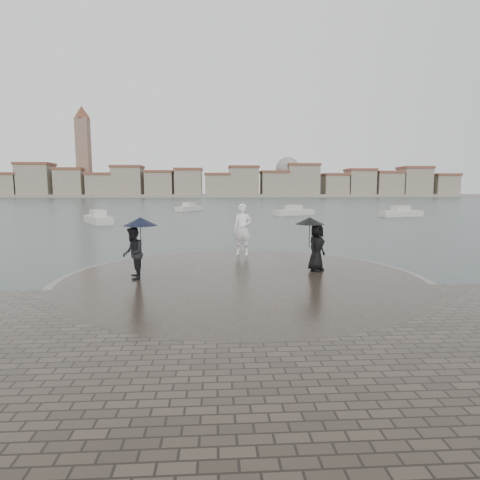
{
  "coord_description": "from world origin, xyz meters",
  "views": [
    {
      "loc": [
        -0.9,
        -9.85,
        3.31
      ],
      "look_at": [
        0.0,
        4.8,
        1.45
      ],
      "focal_mm": 30.0,
      "sensor_mm": 36.0,
      "label": 1
    }
  ],
  "objects": [
    {
      "name": "visitor_right",
      "position": [
        2.68,
        4.35,
        1.5
      ],
      "size": [
        1.29,
        1.14,
        1.95
      ],
      "color": "black",
      "rests_on": "quay_tip"
    },
    {
      "name": "statue",
      "position": [
        0.32,
        8.04,
        1.52
      ],
      "size": [
        0.98,
        0.8,
        2.32
      ],
      "primitive_type": "imported",
      "rotation": [
        0.0,
        0.0,
        -0.33
      ],
      "color": "white",
      "rests_on": "quay_tip"
    },
    {
      "name": "far_skyline",
      "position": [
        -6.29,
        160.71,
        5.61
      ],
      "size": [
        260.0,
        20.0,
        37.0
      ],
      "color": "gray",
      "rests_on": "ground"
    },
    {
      "name": "quay_tip",
      "position": [
        0.0,
        3.5,
        0.18
      ],
      "size": [
        11.9,
        11.9,
        0.36
      ],
      "primitive_type": "cylinder",
      "color": "#2D261E",
      "rests_on": "ground"
    },
    {
      "name": "visitor_left",
      "position": [
        -3.54,
        3.35,
        1.51
      ],
      "size": [
        1.23,
        1.15,
        2.04
      ],
      "color": "black",
      "rests_on": "quay_tip"
    },
    {
      "name": "ground",
      "position": [
        0.0,
        0.0,
        0.0
      ],
      "size": [
        400.0,
        400.0,
        0.0
      ],
      "primitive_type": "plane",
      "color": "#2B3835",
      "rests_on": "ground"
    },
    {
      "name": "boats",
      "position": [
        3.41,
        40.44,
        0.38
      ],
      "size": [
        39.1,
        27.92,
        1.5
      ],
      "color": "beige",
      "rests_on": "ground"
    },
    {
      "name": "kerb_ring",
      "position": [
        0.0,
        3.5,
        0.16
      ],
      "size": [
        12.5,
        12.5,
        0.32
      ],
      "primitive_type": "cylinder",
      "color": "gray",
      "rests_on": "ground"
    }
  ]
}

